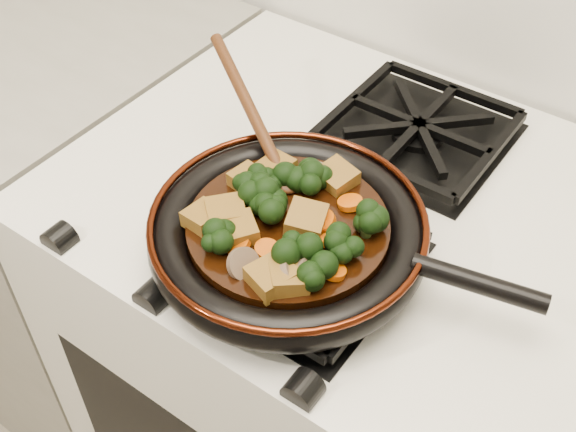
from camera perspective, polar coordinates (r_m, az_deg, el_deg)
The scene contains 35 objects.
stove at distance 1.27m, azimuth 4.48°, elevation -13.30°, with size 0.76×0.60×0.90m, color white.
burner_grate_front at distance 0.82m, azimuth 1.04°, elevation -3.04°, with size 0.23×0.23×0.03m, color black, non-canonical shape.
burner_grate_back at distance 1.01m, azimuth 10.25°, elevation 6.67°, with size 0.23×0.23×0.03m, color black, non-canonical shape.
skillet at distance 0.81m, azimuth 0.15°, elevation -1.36°, with size 0.44×0.31×0.05m.
braising_sauce at distance 0.80m, azimuth -0.00°, elevation -1.06°, with size 0.23×0.23×0.02m, color black.
tofu_cube_0 at distance 0.78m, azimuth -3.98°, elevation -1.18°, with size 0.04×0.04×0.02m, color brown.
tofu_cube_1 at distance 0.84m, azimuth 3.86°, elevation 3.06°, with size 0.04×0.04×0.02m, color brown.
tofu_cube_2 at distance 0.73m, azimuth -1.26°, elevation -4.82°, with size 0.04×0.04×0.02m, color brown.
tofu_cube_3 at distance 0.79m, azimuth 1.44°, elevation -0.36°, with size 0.04×0.04×0.02m, color brown.
tofu_cube_4 at distance 0.73m, azimuth 0.03°, elevation -4.93°, with size 0.04×0.04×0.02m, color brown.
tofu_cube_5 at distance 0.80m, azimuth -6.71°, elevation -0.10°, with size 0.04×0.04×0.02m, color brown.
tofu_cube_6 at distance 0.85m, azimuth -0.86°, elevation 3.86°, with size 0.03×0.04×0.02m, color brown.
tofu_cube_7 at distance 0.83m, azimuth -3.11°, elevation 2.80°, with size 0.04×0.04×0.02m, color brown.
tofu_cube_8 at distance 0.80m, azimuth -4.93°, elevation 0.21°, with size 0.04×0.04×0.02m, color brown.
broccoli_floret_0 at distance 0.75m, azimuth 0.85°, elevation -3.22°, with size 0.06×0.06×0.05m, color black, non-canonical shape.
broccoli_floret_1 at distance 0.84m, azimuth -0.95°, elevation 3.06°, with size 0.06×0.06×0.05m, color black, non-canonical shape.
broccoli_floret_2 at distance 0.76m, azimuth 4.53°, elevation -2.65°, with size 0.06×0.06×0.05m, color black, non-canonical shape.
broccoli_floret_3 at distance 0.77m, azimuth -5.71°, elevation -1.91°, with size 0.06×0.06×0.05m, color black, non-canonical shape.
broccoli_floret_4 at distance 0.82m, azimuth -2.71°, elevation 2.47°, with size 0.06×0.06×0.05m, color black, non-canonical shape.
broccoli_floret_5 at distance 0.83m, azimuth 1.42°, elevation 2.90°, with size 0.06×0.06×0.05m, color black, non-canonical shape.
broccoli_floret_6 at distance 0.80m, azimuth -1.77°, elevation 0.59°, with size 0.06×0.06×0.05m, color black, non-canonical shape.
broccoli_floret_7 at distance 0.78m, azimuth 6.21°, elevation -0.93°, with size 0.06×0.06×0.06m, color black, non-canonical shape.
broccoli_floret_8 at distance 0.73m, azimuth 2.03°, elevation -4.80°, with size 0.06×0.06×0.05m, color black, non-canonical shape.
broccoli_floret_9 at distance 0.81m, azimuth -2.17°, elevation 1.24°, with size 0.06×0.06×0.05m, color black, non-canonical shape.
carrot_coin_0 at distance 0.77m, azimuth 3.56°, elevation -1.94°, with size 0.03×0.03×0.01m, color #CD4F05.
carrot_coin_1 at distance 0.79m, azimuth 2.71°, elevation -0.44°, with size 0.03×0.03×0.01m, color #CD4F05.
carrot_coin_2 at distance 0.76m, azimuth -1.69°, elevation -2.66°, with size 0.03×0.03×0.01m, color #CD4F05.
carrot_coin_3 at distance 0.74m, azimuth 3.62°, elevation -4.35°, with size 0.03×0.03×0.01m, color #CD4F05.
carrot_coin_4 at distance 0.81m, azimuth 4.93°, elevation 1.06°, with size 0.03×0.03×0.01m, color #CD4F05.
carrot_coin_5 at distance 0.77m, azimuth -4.06°, elevation -2.17°, with size 0.03×0.03×0.01m, color #CD4F05.
mushroom_slice_0 at distance 0.75m, azimuth -3.54°, elevation -3.81°, with size 0.04×0.04×0.01m, color brown.
mushroom_slice_1 at distance 0.84m, azimuth 2.39°, elevation 3.29°, with size 0.03×0.03×0.01m, color brown.
mushroom_slice_2 at distance 0.74m, azimuth 0.36°, elevation -4.65°, with size 0.04×0.04×0.01m, color brown.
mushroom_slice_3 at distance 0.74m, azimuth 1.79°, elevation -4.46°, with size 0.03×0.03×0.01m, color brown.
wooden_spoon at distance 0.87m, azimuth -1.98°, elevation 6.35°, with size 0.14×0.10×0.23m.
Camera 1 is at (0.31, 1.09, 1.53)m, focal length 45.00 mm.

